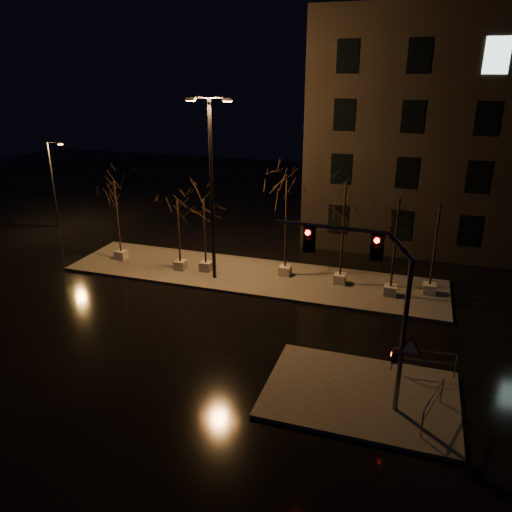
% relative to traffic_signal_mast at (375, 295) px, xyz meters
% --- Properties ---
extents(ground, '(90.00, 90.00, 0.00)m').
position_rel_traffic_signal_mast_xyz_m(ground, '(-7.73, 4.04, -4.40)').
color(ground, black).
rests_on(ground, ground).
extents(median, '(22.00, 5.00, 0.15)m').
position_rel_traffic_signal_mast_xyz_m(median, '(-7.73, 10.04, -4.33)').
color(median, '#43403C').
rests_on(median, ground).
extents(sidewalk_corner, '(7.00, 5.00, 0.15)m').
position_rel_traffic_signal_mast_xyz_m(sidewalk_corner, '(-0.23, 0.54, -4.33)').
color(sidewalk_corner, '#43403C').
rests_on(sidewalk_corner, ground).
extents(building, '(25.00, 12.00, 15.00)m').
position_rel_traffic_signal_mast_xyz_m(building, '(6.27, 22.04, 3.10)').
color(building, black).
rests_on(building, ground).
extents(tree_0, '(1.80, 1.80, 5.12)m').
position_rel_traffic_signal_mast_xyz_m(tree_0, '(-16.33, 9.91, -0.37)').
color(tree_0, '#A3A098').
rests_on(tree_0, median).
extents(tree_1, '(1.80, 1.80, 4.37)m').
position_rel_traffic_signal_mast_xyz_m(tree_1, '(-11.99, 9.50, -0.94)').
color(tree_1, '#A3A098').
rests_on(tree_1, median).
extents(tree_2, '(1.80, 1.80, 4.48)m').
position_rel_traffic_signal_mast_xyz_m(tree_2, '(-10.47, 9.79, -0.85)').
color(tree_2, '#A3A098').
rests_on(tree_2, median).
extents(tree_3, '(1.80, 1.80, 5.75)m').
position_rel_traffic_signal_mast_xyz_m(tree_3, '(-5.82, 10.58, 0.11)').
color(tree_3, '#A3A098').
rests_on(tree_3, median).
extents(tree_4, '(1.80, 1.80, 5.88)m').
position_rel_traffic_signal_mast_xyz_m(tree_4, '(-2.59, 10.35, 0.21)').
color(tree_4, '#A3A098').
rests_on(tree_4, median).
extents(tree_5, '(1.80, 1.80, 5.42)m').
position_rel_traffic_signal_mast_xyz_m(tree_5, '(0.20, 9.62, -0.14)').
color(tree_5, '#A3A098').
rests_on(tree_5, median).
extents(tree_6, '(1.80, 1.80, 5.10)m').
position_rel_traffic_signal_mast_xyz_m(tree_6, '(2.16, 10.50, -0.38)').
color(tree_6, '#A3A098').
rests_on(tree_6, median).
extents(traffic_signal_mast, '(5.30, 0.37, 6.48)m').
position_rel_traffic_signal_mast_xyz_m(traffic_signal_mast, '(0.00, 0.00, 0.00)').
color(traffic_signal_mast, slate).
rests_on(traffic_signal_mast, sidewalk_corner).
extents(streetlight_main, '(2.49, 0.43, 9.96)m').
position_rel_traffic_signal_mast_xyz_m(streetlight_main, '(-9.59, 8.99, 1.49)').
color(streetlight_main, black).
rests_on(streetlight_main, median).
extents(streetlight_far, '(1.23, 0.57, 6.44)m').
position_rel_traffic_signal_mast_xyz_m(streetlight_far, '(-25.05, 14.99, -0.86)').
color(streetlight_far, black).
rests_on(streetlight_far, ground).
extents(guard_rail_a, '(2.39, 0.24, 1.04)m').
position_rel_traffic_signal_mast_xyz_m(guard_rail_a, '(1.94, 2.54, -3.58)').
color(guard_rail_a, slate).
rests_on(guard_rail_a, sidewalk_corner).
extents(guard_rail_b, '(0.70, 2.18, 1.08)m').
position_rel_traffic_signal_mast_xyz_m(guard_rail_b, '(2.25, -0.21, -3.56)').
color(guard_rail_b, slate).
rests_on(guard_rail_b, sidewalk_corner).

